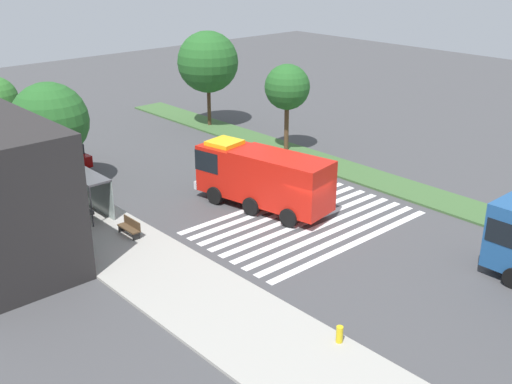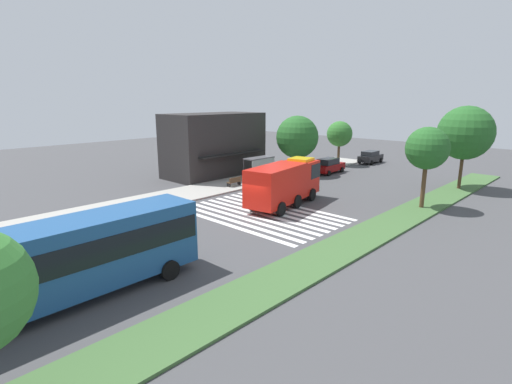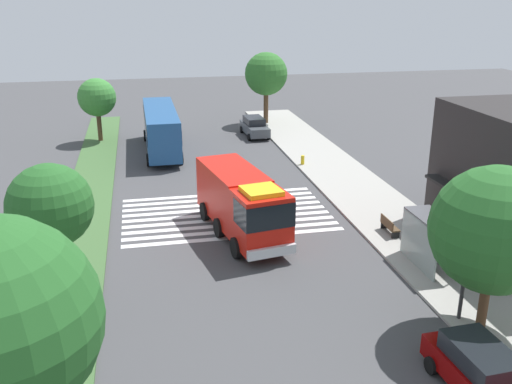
% 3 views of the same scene
% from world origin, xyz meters
% --- Properties ---
extents(ground_plane, '(120.00, 120.00, 0.00)m').
position_xyz_m(ground_plane, '(0.00, 0.00, 0.00)').
color(ground_plane, '#424244').
extents(sidewalk, '(60.00, 5.04, 0.14)m').
position_xyz_m(sidewalk, '(0.00, 9.48, 0.07)').
color(sidewalk, '#9E9B93').
rests_on(sidewalk, ground_plane).
extents(median_strip, '(60.00, 3.00, 0.14)m').
position_xyz_m(median_strip, '(0.00, -8.46, 0.07)').
color(median_strip, '#3D6033').
rests_on(median_strip, ground_plane).
extents(crosswalk, '(7.65, 12.52, 0.01)m').
position_xyz_m(crosswalk, '(0.60, 0.00, 0.01)').
color(crosswalk, silver).
rests_on(crosswalk, ground_plane).
extents(fire_truck, '(9.01, 4.07, 3.67)m').
position_xyz_m(fire_truck, '(4.08, 0.40, 2.03)').
color(fire_truck, red).
rests_on(fire_truck, ground_plane).
extents(parked_car_mid, '(4.83, 2.25, 1.82)m').
position_xyz_m(parked_car_mid, '(18.77, 5.75, 0.92)').
color(parked_car_mid, '#720505').
rests_on(parked_car_mid, ground_plane).
extents(parked_car_east, '(4.65, 2.18, 1.71)m').
position_xyz_m(parked_car_east, '(29.22, 5.76, 0.88)').
color(parked_car_east, black).
rests_on(parked_car_east, ground_plane).
extents(transit_bus, '(11.79, 2.91, 3.67)m').
position_xyz_m(transit_bus, '(-14.92, -3.13, 2.17)').
color(transit_bus, navy).
rests_on(transit_bus, ground_plane).
extents(bus_stop_shelter, '(3.50, 1.40, 2.46)m').
position_xyz_m(bus_stop_shelter, '(9.65, 8.39, 1.89)').
color(bus_stop_shelter, '#4C4C51').
rests_on(bus_stop_shelter, sidewalk).
extents(bench_near_shelter, '(1.60, 0.50, 0.90)m').
position_xyz_m(bench_near_shelter, '(5.65, 8.40, 0.59)').
color(bench_near_shelter, '#4C3823').
rests_on(bench_near_shelter, sidewalk).
extents(street_lamp, '(0.36, 0.36, 5.57)m').
position_xyz_m(street_lamp, '(14.41, 7.56, 3.47)').
color(street_lamp, '#2D2D30').
rests_on(street_lamp, sidewalk).
extents(storefront_building, '(11.49, 6.54, 7.15)m').
position_xyz_m(storefront_building, '(8.56, 14.86, 3.57)').
color(storefront_building, '#282626').
rests_on(storefront_building, ground_plane).
extents(sidewalk_tree_west, '(4.90, 4.90, 6.75)m').
position_xyz_m(sidewalk_tree_west, '(15.31, 7.96, 4.43)').
color(sidewalk_tree_west, '#513823').
rests_on(sidewalk_tree_west, sidewalk).
extents(sidewalk_tree_center, '(3.35, 3.35, 5.76)m').
position_xyz_m(sidewalk_tree_center, '(24.44, 7.96, 4.20)').
color(sidewalk_tree_center, '#513823').
rests_on(sidewalk_tree_center, sidewalk).
extents(median_tree_west, '(3.37, 3.37, 6.51)m').
position_xyz_m(median_tree_west, '(10.74, -8.46, 4.93)').
color(median_tree_west, '#513823').
rests_on(median_tree_west, median_strip).
extents(median_tree_center, '(5.13, 5.13, 8.01)m').
position_xyz_m(median_tree_center, '(20.20, -8.46, 5.57)').
color(median_tree_center, '#47301E').
rests_on(median_tree_center, median_strip).
extents(fire_hydrant, '(0.28, 0.28, 0.70)m').
position_xyz_m(fire_hydrant, '(-8.34, 7.46, 0.49)').
color(fire_hydrant, gold).
rests_on(fire_hydrant, sidewalk).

